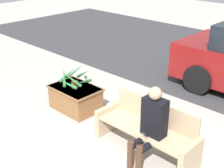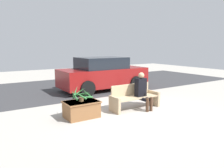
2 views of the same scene
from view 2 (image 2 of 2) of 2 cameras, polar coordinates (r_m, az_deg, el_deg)
ground_plane at (r=7.20m, az=6.57°, el=-7.35°), size 30.00×30.00×0.00m
road_surface at (r=11.78m, az=-10.53°, el=-0.69°), size 20.00×6.00×0.01m
bench at (r=7.55m, az=5.80°, el=-3.48°), size 1.79×0.57×0.83m
person_seated at (r=7.47m, az=7.92°, el=-1.49°), size 0.37×0.61×1.25m
planter_box at (r=6.65m, az=-7.97°, el=-6.42°), size 1.02×0.72×0.50m
potted_plant at (r=6.55m, az=-7.99°, el=-2.78°), size 0.67×0.67×0.45m
parked_car at (r=10.69m, az=-2.39°, el=2.64°), size 4.26×1.98×1.60m
bollard_post at (r=9.89m, az=7.16°, el=-0.34°), size 0.12×0.12×0.74m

